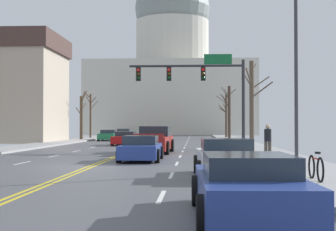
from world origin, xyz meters
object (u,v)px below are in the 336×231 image
object	(u,v)px
sedan_oncoming_02	(124,134)
bicycle_parked	(316,168)
sedan_near_01	(141,149)
sedan_near_02	(225,159)
signal_gantry	(201,80)
sedan_oncoming_01	(109,135)
sedan_oncoming_00	(125,139)
sedan_near_03	(248,187)
street_lamp_right	(289,33)
pickup_truck_near_00	(154,141)
pedestrian_00	(268,139)

from	to	relation	value
sedan_oncoming_02	bicycle_parked	bearing A→B (deg)	-76.02
sedan_near_01	sedan_near_02	size ratio (longest dim) A/B	1.08
signal_gantry	sedan_oncoming_01	world-z (taller)	signal_gantry
sedan_near_02	sedan_oncoming_01	world-z (taller)	sedan_near_02
sedan_near_01	sedan_oncoming_00	bearing A→B (deg)	100.17
sedan_near_03	sedan_oncoming_00	xyz separation A→B (m)	(-6.95, 33.70, -0.01)
sedan_near_01	sedan_near_03	world-z (taller)	sedan_near_01
sedan_near_02	sedan_oncoming_00	distance (m)	27.17
street_lamp_right	pickup_truck_near_00	bearing A→B (deg)	118.11
sedan_near_02	sedan_oncoming_02	bearing A→B (deg)	101.86
sedan_oncoming_01	sedan_oncoming_00	bearing A→B (deg)	-73.68
signal_gantry	sedan_near_01	bearing A→B (deg)	-106.41
sedan_oncoming_02	pickup_truck_near_00	bearing A→B (deg)	-78.98
signal_gantry	pickup_truck_near_00	bearing A→B (deg)	-131.17
pickup_truck_near_00	sedan_oncoming_01	xyz separation A→B (m)	(-7.00, 24.12, -0.17)
sedan_oncoming_01	signal_gantry	bearing A→B (deg)	-64.37
sedan_oncoming_01	sedan_near_03	bearing A→B (deg)	-77.10
signal_gantry	bicycle_parked	xyz separation A→B (m)	(3.06, -19.75, -4.28)
pickup_truck_near_00	sedan_oncoming_00	distance (m)	12.45
sedan_near_01	sedan_near_03	xyz separation A→B (m)	(3.57, -14.87, -0.01)
sedan_oncoming_02	pedestrian_00	size ratio (longest dim) A/B	2.71
sedan_near_01	bicycle_parked	world-z (taller)	sedan_near_01
pedestrian_00	pickup_truck_near_00	bearing A→B (deg)	131.88
street_lamp_right	sedan_near_02	distance (m)	6.04
sedan_near_02	sedan_oncoming_01	bearing A→B (deg)	105.35
signal_gantry	street_lamp_right	distance (m)	15.25
sedan_near_03	sedan_oncoming_01	size ratio (longest dim) A/B	1.11
signal_gantry	sedan_near_03	size ratio (longest dim) A/B	1.67
sedan_oncoming_00	sedan_oncoming_02	distance (m)	23.98
signal_gantry	sedan_near_01	size ratio (longest dim) A/B	1.71
sedan_near_02	sedan_oncoming_02	world-z (taller)	sedan_near_02
sedan_oncoming_02	pedestrian_00	xyz separation A→B (m)	(12.97, -42.40, 0.45)
sedan_near_03	pickup_truck_near_00	bearing A→B (deg)	99.16
sedan_oncoming_01	sedan_oncoming_02	xyz separation A→B (m)	(0.05, 11.56, 0.01)
street_lamp_right	sedan_oncoming_00	bearing A→B (deg)	112.23
signal_gantry	pickup_truck_near_00	distance (m)	6.03
sedan_near_03	bicycle_parked	xyz separation A→B (m)	(2.51, 5.37, -0.08)
sedan_oncoming_02	street_lamp_right	bearing A→B (deg)	-74.48
sedan_near_03	sedan_oncoming_02	distance (m)	58.37
sedan_near_03	sedan_oncoming_02	bearing A→B (deg)	100.32
bicycle_parked	sedan_oncoming_00	bearing A→B (deg)	108.45
sedan_near_01	sedan_oncoming_02	distance (m)	43.10
pedestrian_00	bicycle_parked	size ratio (longest dim) A/B	0.91
pickup_truck_near_00	street_lamp_right	bearing A→B (deg)	-61.89
pickup_truck_near_00	pedestrian_00	size ratio (longest dim) A/B	3.63
signal_gantry	sedan_near_02	world-z (taller)	signal_gantry
pickup_truck_near_00	sedan_near_02	size ratio (longest dim) A/B	1.36
pickup_truck_near_00	sedan_near_02	xyz separation A→B (m)	(3.54, -14.29, -0.14)
sedan_oncoming_00	pedestrian_00	distance (m)	20.95
signal_gantry	street_lamp_right	bearing A→B (deg)	-77.87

